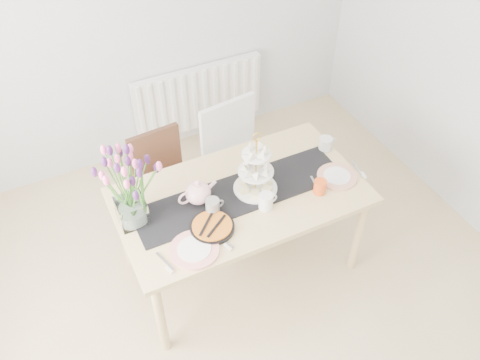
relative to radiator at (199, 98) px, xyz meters
name	(u,v)px	position (x,y,z in m)	size (l,w,h in m)	color
room_shell	(271,213)	(-0.50, -2.19, 0.85)	(4.50, 4.50, 4.50)	tan
radiator	(199,98)	(0.00, 0.00, 0.00)	(1.20, 0.08, 0.60)	white
dining_table	(241,202)	(-0.33, -1.52, 0.22)	(1.60, 0.90, 0.75)	tan
chair_brown	(163,175)	(-0.65, -0.85, 0.02)	(0.44, 0.44, 0.82)	#372014
chair_white	(237,153)	(-0.08, -0.95, 0.11)	(0.53, 0.53, 0.95)	silver
table_runner	(241,193)	(-0.33, -1.52, 0.30)	(1.40, 0.35, 0.01)	black
tulip_vase	(125,180)	(-1.02, -1.44, 0.64)	(0.63, 0.63, 0.53)	silver
cake_stand	(256,176)	(-0.23, -1.53, 0.42)	(0.29, 0.29, 0.42)	gold
teapot	(198,193)	(-0.60, -1.47, 0.38)	(0.26, 0.21, 0.17)	silver
cream_jug	(325,144)	(0.40, -1.39, 0.35)	(0.09, 0.09, 0.09)	silver
tart_tin	(212,227)	(-0.62, -1.71, 0.32)	(0.27, 0.27, 0.03)	black
mug_grey	(213,206)	(-0.56, -1.59, 0.35)	(0.09, 0.09, 0.10)	gray
mug_white	(266,201)	(-0.25, -1.70, 0.35)	(0.09, 0.09, 0.11)	white
mug_orange	(320,187)	(0.13, -1.74, 0.35)	(0.08, 0.08, 0.10)	#EA541A
plate_left	(194,250)	(-0.78, -1.82, 0.31)	(0.29, 0.29, 0.02)	silver
plate_right	(337,177)	(0.31, -1.67, 0.31)	(0.27, 0.27, 0.01)	silver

